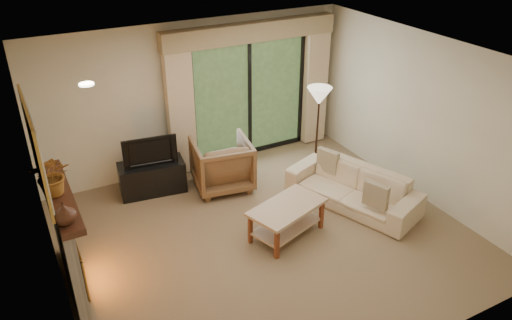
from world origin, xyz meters
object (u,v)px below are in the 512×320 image
media_console (152,177)px  coffee_table (287,220)px  sofa (353,188)px  armchair (222,164)px

media_console → coffee_table: size_ratio=0.95×
media_console → coffee_table: media_console is taller
media_console → sofa: bearing=-27.3°
armchair → sofa: bearing=146.4°
armchair → coffee_table: (0.25, -1.67, -0.18)m
sofa → coffee_table: (-1.33, -0.21, -0.05)m
armchair → coffee_table: size_ratio=0.85×
sofa → coffee_table: size_ratio=1.88×
armchair → coffee_table: armchair is taller
media_console → coffee_table: 2.45m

